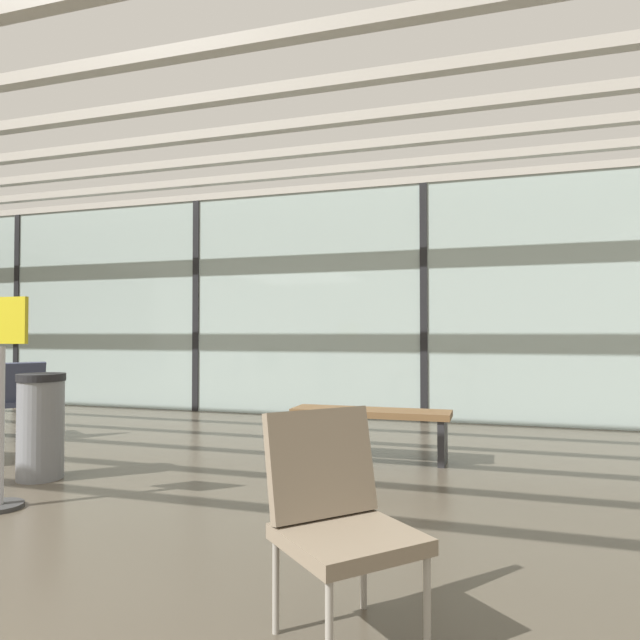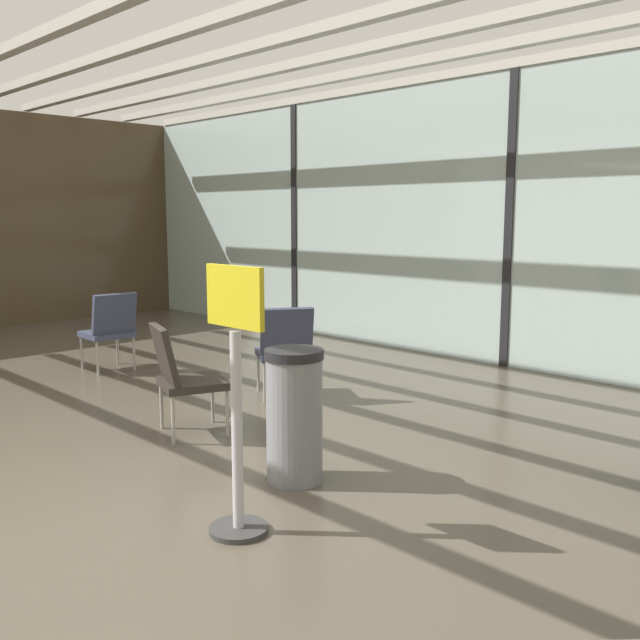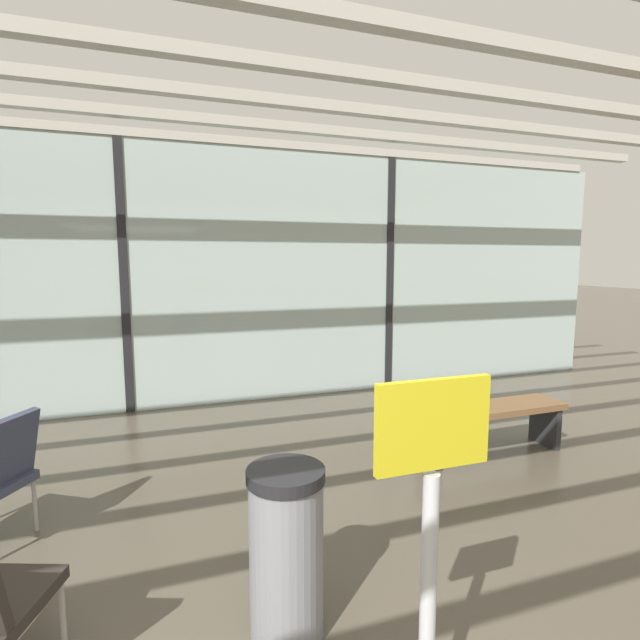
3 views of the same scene
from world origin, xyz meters
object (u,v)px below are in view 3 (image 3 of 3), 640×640
Objects in this scene: info_sign at (428,585)px; parked_airplane at (170,255)px; trash_bin at (286,553)px; waiting_bench at (491,417)px.

parked_airplane is at bearing 92.86° from info_sign.
parked_airplane is 10.16m from info_sign.
parked_airplane is at bearing 91.01° from trash_bin.
info_sign is at bearing -64.90° from trash_bin.
parked_airplane reaches higher than trash_bin.
info_sign is (-2.09, -2.25, 0.32)m from waiting_bench.
parked_airplane reaches higher than info_sign.
info_sign is at bearing 46.60° from waiting_bench.
trash_bin is (0.16, -9.34, -1.53)m from parked_airplane.
trash_bin is (-2.43, -1.53, 0.07)m from waiting_bench.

